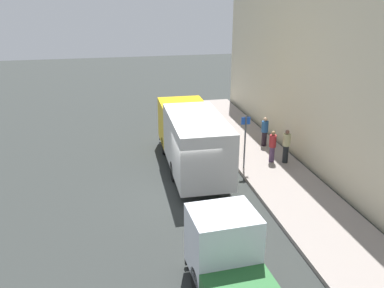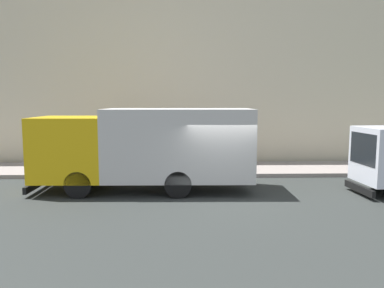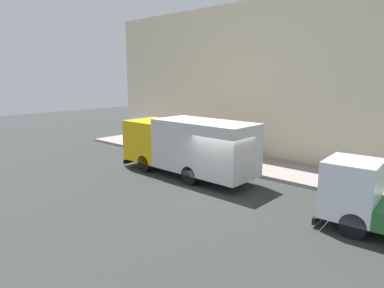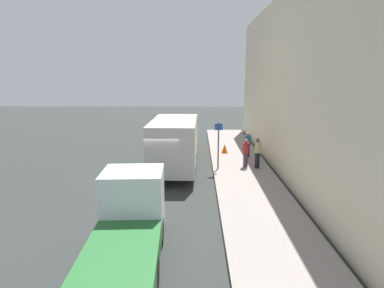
{
  "view_description": "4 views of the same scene",
  "coord_description": "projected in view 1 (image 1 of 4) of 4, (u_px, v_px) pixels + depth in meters",
  "views": [
    {
      "loc": [
        -2.93,
        -15.43,
        8.33
      ],
      "look_at": [
        0.64,
        1.67,
        1.7
      ],
      "focal_mm": 37.96,
      "sensor_mm": 36.0,
      "label": 1
    },
    {
      "loc": [
        -12.68,
        1.39,
        3.3
      ],
      "look_at": [
        1.02,
        1.05,
        1.7
      ],
      "focal_mm": 34.89,
      "sensor_mm": 36.0,
      "label": 2
    },
    {
      "loc": [
        -11.79,
        -8.92,
        5.13
      ],
      "look_at": [
        1.56,
        3.01,
        1.55
      ],
      "focal_mm": 31.42,
      "sensor_mm": 36.0,
      "label": 3
    },
    {
      "loc": [
        2.13,
        -15.29,
        5.37
      ],
      "look_at": [
        1.8,
        1.65,
        1.66
      ],
      "focal_mm": 29.29,
      "sensor_mm": 36.0,
      "label": 4
    }
  ],
  "objects": [
    {
      "name": "small_flatbed_truck",
      "position": [
        235.0,
        274.0,
        11.07
      ],
      "size": [
        2.22,
        5.47,
        2.38
      ],
      "rotation": [
        0.0,
        0.0,
        0.06
      ],
      "color": "silver",
      "rests_on": "ground"
    },
    {
      "name": "pedestrian_walking",
      "position": [
        286.0,
        145.0,
        20.23
      ],
      "size": [
        0.37,
        0.37,
        1.73
      ],
      "rotation": [
        0.0,
        0.0,
        1.57
      ],
      "color": "black",
      "rests_on": "sidewalk"
    },
    {
      "name": "building_facade",
      "position": [
        342.0,
        78.0,
        17.21
      ],
      "size": [
        0.5,
        30.0,
        9.7
      ],
      "primitive_type": "cube",
      "color": "beige",
      "rests_on": "ground"
    },
    {
      "name": "ground",
      "position": [
        186.0,
        195.0,
        17.64
      ],
      "size": [
        80.0,
        80.0,
        0.0
      ],
      "primitive_type": "plane",
      "color": "#2D302F"
    },
    {
      "name": "pedestrian_third",
      "position": [
        272.0,
        146.0,
        20.34
      ],
      "size": [
        0.49,
        0.49,
        1.64
      ],
      "rotation": [
        0.0,
        0.0,
        5.3
      ],
      "color": "#4A3553",
      "rests_on": "sidewalk"
    },
    {
      "name": "traffic_cone_orange",
      "position": [
        234.0,
        136.0,
        23.35
      ],
      "size": [
        0.44,
        0.44,
        0.62
      ],
      "primitive_type": "cone",
      "color": "orange",
      "rests_on": "sidewalk"
    },
    {
      "name": "street_sign_post",
      "position": [
        245.0,
        138.0,
        19.37
      ],
      "size": [
        0.44,
        0.08,
        2.66
      ],
      "color": "#4C5156",
      "rests_on": "sidewalk"
    },
    {
      "name": "pedestrian_standing",
      "position": [
        265.0,
        131.0,
        22.46
      ],
      "size": [
        0.45,
        0.45,
        1.65
      ],
      "rotation": [
        0.0,
        0.0,
        3.37
      ],
      "color": "black",
      "rests_on": "sidewalk"
    },
    {
      "name": "large_utility_truck",
      "position": [
        192.0,
        137.0,
        19.69
      ],
      "size": [
        2.49,
        7.92,
        3.01
      ],
      "rotation": [
        0.0,
        0.0,
        -0.01
      ],
      "color": "#E5B410",
      "rests_on": "ground"
    },
    {
      "name": "sidewalk",
      "position": [
        286.0,
        183.0,
        18.49
      ],
      "size": [
        3.3,
        30.0,
        0.17
      ],
      "primitive_type": "cube",
      "color": "gray",
      "rests_on": "ground"
    }
  ]
}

